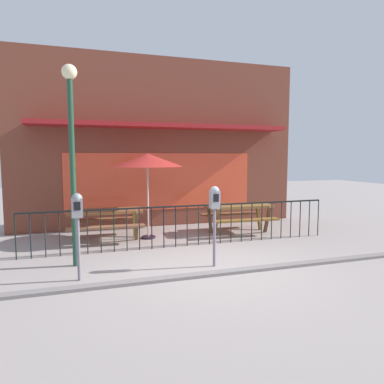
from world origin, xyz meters
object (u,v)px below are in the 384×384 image
object	(u,v)px
patio_umbrella	(147,161)
street_lamp	(71,136)
picnic_table_right	(238,211)
picnic_table_left	(106,216)
parking_meter_near	(215,205)
parking_meter_far	(77,213)

from	to	relation	value
patio_umbrella	street_lamp	world-z (taller)	street_lamp
picnic_table_right	street_lamp	xyz separation A→B (m)	(-4.26, -1.77, 1.87)
picnic_table_left	street_lamp	bearing A→B (deg)	-109.86
picnic_table_right	parking_meter_near	bearing A→B (deg)	-123.61
picnic_table_right	street_lamp	distance (m)	4.98
picnic_table_right	parking_meter_near	world-z (taller)	parking_meter_near
patio_umbrella	parking_meter_near	size ratio (longest dim) A/B	1.41
parking_meter_far	parking_meter_near	bearing A→B (deg)	0.46
picnic_table_right	parking_meter_far	bearing A→B (deg)	-147.98
picnic_table_left	street_lamp	world-z (taller)	street_lamp
picnic_table_left	parking_meter_near	world-z (taller)	parking_meter_near
picnic_table_left	street_lamp	xyz separation A→B (m)	(-0.70, -1.95, 1.87)
picnic_table_right	street_lamp	size ratio (longest dim) A/B	0.50
patio_umbrella	picnic_table_left	bearing A→B (deg)	174.32
parking_meter_near	parking_meter_far	bearing A→B (deg)	-179.54
parking_meter_near	street_lamp	size ratio (longest dim) A/B	0.41
picnic_table_left	patio_umbrella	bearing A→B (deg)	-5.68
picnic_table_right	street_lamp	bearing A→B (deg)	-157.48
parking_meter_far	street_lamp	distance (m)	1.58
parking_meter_near	parking_meter_far	world-z (taller)	parking_meter_near
picnic_table_left	parking_meter_near	bearing A→B (deg)	-56.68
parking_meter_far	picnic_table_left	bearing A→B (deg)	77.24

